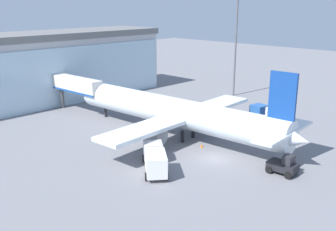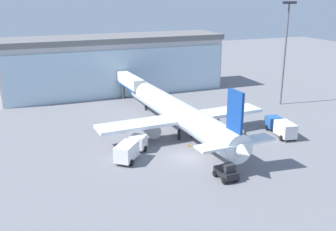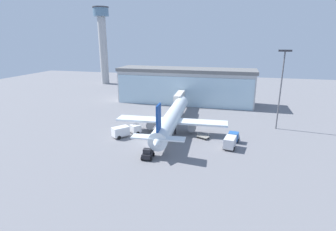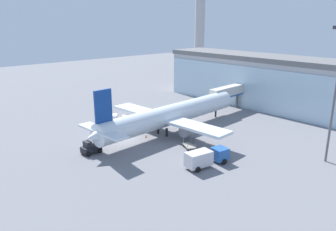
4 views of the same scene
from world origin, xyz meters
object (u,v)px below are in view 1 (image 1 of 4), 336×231
at_px(jet_bridge, 76,85).
at_px(catering_truck, 155,159).
at_px(fuel_truck, 273,114).
at_px(pushback_tug, 284,166).
at_px(airplane, 176,112).
at_px(apron_light_mast, 236,35).
at_px(safety_cone_nose, 202,145).
at_px(baggage_cart, 231,125).
at_px(safety_cone_wingtip, 244,116).

xyz_separation_m(jet_bridge, catering_truck, (-7.88, -27.68, -3.23)).
relative_size(fuel_truck, pushback_tug, 2.31).
relative_size(jet_bridge, airplane, 0.31).
bearing_deg(apron_light_mast, jet_bridge, 157.40).
xyz_separation_m(jet_bridge, airplane, (2.47, -21.22, -1.15)).
relative_size(pushback_tug, safety_cone_nose, 5.95).
distance_m(apron_light_mast, baggage_cart, 24.95).
bearing_deg(safety_cone_nose, pushback_tug, -90.35).
bearing_deg(catering_truck, apron_light_mast, -28.16).
distance_m(jet_bridge, baggage_cart, 27.25).
bearing_deg(airplane, safety_cone_wingtip, -99.40).
bearing_deg(baggage_cart, catering_truck, 34.39).
relative_size(fuel_truck, safety_cone_wingtip, 13.74).
height_order(apron_light_mast, catering_truck, apron_light_mast).
xyz_separation_m(baggage_cart, safety_cone_nose, (-9.48, -2.17, -0.23)).
distance_m(catering_truck, pushback_tug, 14.33).
bearing_deg(jet_bridge, airplane, -176.42).
distance_m(catering_truck, safety_cone_wingtip, 25.80).
xyz_separation_m(jet_bridge, baggage_cart, (11.09, -24.53, -4.19)).
bearing_deg(pushback_tug, fuel_truck, -59.17).
relative_size(jet_bridge, safety_cone_wingtip, 21.57).
bearing_deg(pushback_tug, catering_truck, 38.75).
xyz_separation_m(airplane, catering_truck, (-10.35, -6.46, -2.08)).
height_order(jet_bridge, pushback_tug, jet_bridge).
distance_m(airplane, baggage_cart, 9.73).
bearing_deg(safety_cone_wingtip, safety_cone_nose, -165.98).
distance_m(apron_light_mast, catering_truck, 41.73).
relative_size(safety_cone_nose, safety_cone_wingtip, 1.00).
xyz_separation_m(fuel_truck, safety_cone_wingtip, (-0.38, 5.04, -1.19)).
distance_m(catering_truck, baggage_cart, 19.26).
relative_size(apron_light_mast, safety_cone_wingtip, 37.91).
height_order(jet_bridge, apron_light_mast, apron_light_mast).
height_order(catering_truck, safety_cone_nose, catering_truck).
distance_m(jet_bridge, pushback_tug, 38.67).
bearing_deg(pushback_tug, jet_bridge, -0.13).
distance_m(apron_light_mast, fuel_truck, 22.18).
relative_size(pushback_tug, safety_cone_wingtip, 5.95).
xyz_separation_m(apron_light_mast, safety_cone_nose, (-27.75, -14.47, -11.93)).
xyz_separation_m(apron_light_mast, catering_truck, (-37.25, -15.45, -10.74)).
bearing_deg(baggage_cart, airplane, 3.95).
height_order(apron_light_mast, fuel_truck, apron_light_mast).
bearing_deg(jet_bridge, apron_light_mast, -115.67).
bearing_deg(apron_light_mast, fuel_truck, -126.61).
height_order(pushback_tug, safety_cone_nose, pushback_tug).
bearing_deg(safety_cone_nose, fuel_truck, -3.88).
bearing_deg(airplane, jet_bridge, 3.12).
height_order(jet_bridge, safety_cone_nose, jet_bridge).
bearing_deg(jet_bridge, fuel_truck, -150.44).
bearing_deg(apron_light_mast, baggage_cart, -146.03).
bearing_deg(jet_bridge, baggage_cart, -158.73).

